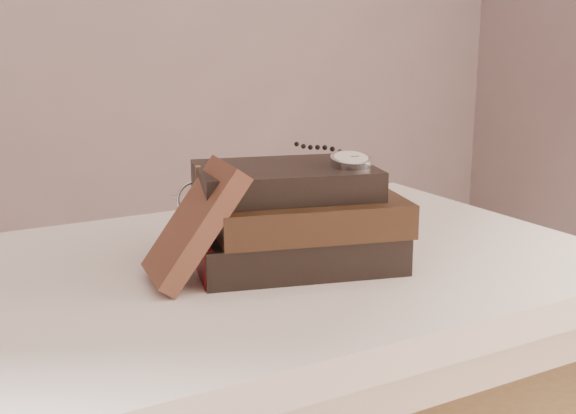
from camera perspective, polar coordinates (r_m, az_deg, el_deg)
table at (r=0.99m, az=-4.91°, el=-9.50°), size 1.00×0.60×0.75m
book_stack at (r=0.95m, az=0.61°, el=-0.89°), size 0.29×0.24×0.13m
journal at (r=0.88m, az=-7.10°, el=-1.27°), size 0.13×0.11×0.14m
pocket_watch at (r=0.94m, az=4.65°, el=3.63°), size 0.06×0.16×0.02m
eyeglasses at (r=1.01m, az=-5.57°, el=0.69°), size 0.13×0.14×0.05m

